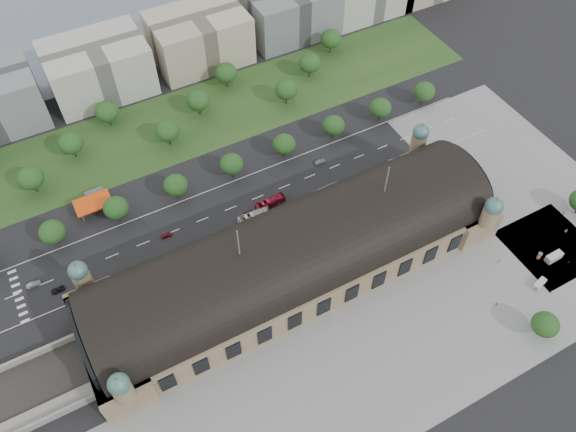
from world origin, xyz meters
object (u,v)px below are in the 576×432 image
bus_west (270,202)px  van_south (539,284)px  pedestrian_0 (499,262)px  pedestrian_1 (497,304)px  pedestrian_4 (550,291)px  parked_car_4 (197,251)px  pedestrian_3 (569,262)px  petrol_station (95,199)px  van_east (553,257)px  advertising_column (539,256)px  traffic_car_5 (320,162)px  traffic_car_6 (393,161)px  bus_mid (255,216)px  parked_car_0 (121,293)px  parked_car_1 (136,280)px  pedestrian_5 (566,230)px  traffic_car_1 (33,284)px  parked_car_5 (147,281)px  bus_east (327,190)px  pedestrian_2 (563,213)px  parked_car_3 (183,257)px  parked_car_2 (152,270)px  traffic_car_4 (248,213)px  traffic_car_2 (58,290)px  parked_car_6 (190,253)px  traffic_car_3 (167,235)px

bus_west → van_south: 102.69m
pedestrian_0 → pedestrian_1: size_ratio=0.91×
pedestrian_4 → bus_west: bearing=-104.9°
parked_car_4 → pedestrian_3: 136.07m
petrol_station → van_east: size_ratio=2.12×
advertising_column → traffic_car_5: bearing=120.2°
traffic_car_6 → pedestrian_1: (-8.16, -73.46, 0.21)m
bus_mid → pedestrian_4: 110.00m
van_south → pedestrian_1: (-18.32, 1.12, -0.24)m
traffic_car_5 → parked_car_0: traffic_car_5 is taller
parked_car_1 → pedestrian_5: 161.51m
traffic_car_1 → parked_car_5: size_ratio=0.90×
bus_west → van_east: size_ratio=1.92×
parked_car_5 → bus_east: (77.82, 5.75, 0.90)m
pedestrian_2 → parked_car_3: bearing=36.2°
parked_car_2 → bus_mid: (43.18, 3.61, 1.22)m
parked_car_3 → bus_mid: bearing=69.7°
traffic_car_5 → bus_mid: bus_mid is taller
traffic_car_6 → parked_car_2: size_ratio=1.08×
pedestrian_1 → pedestrian_3: 34.78m
traffic_car_4 → parked_car_3: bearing=-69.0°
pedestrian_2 → pedestrian_5: 8.74m
traffic_car_4 → van_east: bearing=57.6°
parked_car_1 → bus_east: 81.18m
van_east → van_south: size_ratio=1.15×
traffic_car_2 → pedestrian_2: 191.58m
parked_car_1 → traffic_car_6: bearing=60.6°
traffic_car_2 → parked_car_0: 22.37m
parked_car_2 → parked_car_6: bearing=53.7°
traffic_car_6 → parked_car_3: (-96.52, -3.94, 0.04)m
traffic_car_3 → pedestrian_1: (89.96, -81.92, 0.24)m
traffic_car_4 → parked_car_5: 46.60m
parked_car_4 → pedestrian_1: 108.09m
traffic_car_5 → petrol_station: bearing=73.1°
traffic_car_3 → bus_west: 41.80m
parked_car_6 → pedestrian_4: bearing=23.1°
pedestrian_2 → parked_car_4: bearing=35.3°
traffic_car_3 → van_east: 143.33m
parked_car_3 → van_east: 135.66m
parked_car_3 → pedestrian_1: pedestrian_1 is taller
parked_car_2 → pedestrian_3: 151.58m
traffic_car_4 → pedestrian_0: pedestrian_0 is taller
van_south → parked_car_6: bearing=132.9°
traffic_car_5 → bus_west: size_ratio=0.38×
parked_car_2 → traffic_car_3: bearing=103.5°
petrol_station → traffic_car_2: 40.16m
bus_mid → pedestrian_2: size_ratio=8.05×
bus_east → pedestrian_3: bus_east is taller
parked_car_1 → pedestrian_2: (156.84, -49.63, 0.08)m
bus_east → van_south: size_ratio=2.04×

